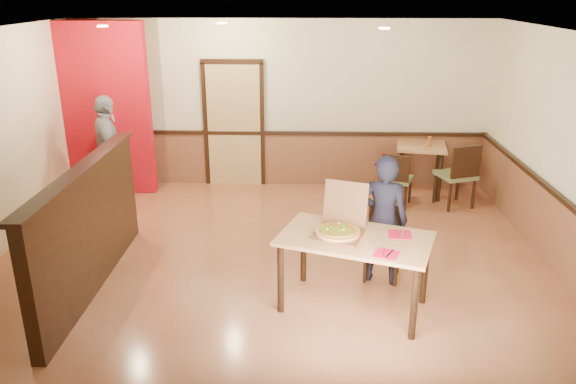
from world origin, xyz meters
The scene contains 24 objects.
floor centered at (0.00, 0.00, 0.00)m, with size 7.00×7.00×0.00m, color #C0724A.
ceiling centered at (0.00, 0.00, 2.80)m, with size 7.00×7.00×0.00m, color black.
wall_back centered at (0.00, 3.50, 1.40)m, with size 7.00×7.00×0.00m, color #F4ECBF.
wainscot_back centered at (0.00, 3.47, 0.45)m, with size 7.00×0.04×0.90m, color brown.
chair_rail_back centered at (0.00, 3.45, 0.92)m, with size 7.00×0.06×0.06m, color black.
wainscot_right centered at (3.47, 0.00, 0.45)m, with size 0.04×7.00×0.90m, color brown.
back_door centered at (-0.80, 3.46, 1.05)m, with size 0.90×0.06×2.10m, color tan.
booth_partition centered at (-2.00, -0.20, 0.74)m, with size 0.20×3.10×1.44m.
red_accent_panel centered at (-2.90, 3.00, 1.40)m, with size 1.60×0.20×2.78m, color #B80D19.
spot_a centered at (-2.30, 1.80, 2.78)m, with size 0.14×0.14×0.02m, color #FFD6B2.
spot_b centered at (-0.80, 2.50, 2.78)m, with size 0.14×0.14×0.02m, color #FFD6B2.
spot_c centered at (1.40, 1.50, 2.78)m, with size 0.14×0.14×0.02m, color #FFD6B2.
main_table centered at (0.95, -0.57, 0.72)m, with size 1.75×1.34×0.83m.
diner_chair centered at (1.36, 0.17, 0.47)m, with size 0.51×0.51×0.86m.
side_chair_left centered at (1.85, 2.44, 0.48)m, with size 0.56×0.56×0.88m.
side_chair_right centered at (2.80, 2.43, 0.56)m, with size 0.65×0.65×1.03m.
side_table centered at (2.32, 3.05, 0.65)m, with size 0.90×0.90×0.84m.
diner centered at (1.32, 0.03, 0.77)m, with size 0.56×0.37×1.55m, color black.
passerby centered at (-2.62, 2.38, 0.87)m, with size 1.03×0.43×1.75m, color gray.
pizza_box centered at (0.78, -0.51, 0.89)m, with size 0.63×0.69×0.50m.
pizza centered at (0.76, -0.56, 0.88)m, with size 0.47×0.47×0.03m, color #E29552.
napkin_near centered at (1.22, -0.96, 0.83)m, with size 0.30×0.30×0.01m.
napkin_far centered at (1.42, -0.50, 0.83)m, with size 0.25×0.25×0.01m.
condiment centered at (2.43, 2.99, 0.92)m, with size 0.06×0.06×0.16m, color brown.
Camera 1 is at (0.41, -5.89, 3.27)m, focal length 35.00 mm.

